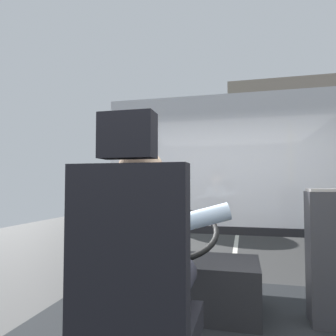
{
  "coord_description": "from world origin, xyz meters",
  "views": [
    {
      "loc": [
        0.25,
        -1.66,
        1.75
      ],
      "look_at": [
        -0.44,
        1.12,
        1.89
      ],
      "focal_mm": 32.88,
      "sensor_mm": 36.0,
      "label": 1
    }
  ],
  "objects_px": {
    "fare_box": "(324,256)",
    "steering_console": "(187,282)",
    "bus_driver": "(145,255)",
    "driver_seat": "(135,297)"
  },
  "relations": [
    {
      "from": "bus_driver",
      "to": "fare_box",
      "type": "bearing_deg",
      "value": 47.4
    },
    {
      "from": "driver_seat",
      "to": "steering_console",
      "type": "relative_size",
      "value": 1.16
    },
    {
      "from": "driver_seat",
      "to": "steering_console",
      "type": "distance_m",
      "value": 1.23
    },
    {
      "from": "driver_seat",
      "to": "bus_driver",
      "type": "height_order",
      "value": "driver_seat"
    },
    {
      "from": "bus_driver",
      "to": "fare_box",
      "type": "height_order",
      "value": "bus_driver"
    },
    {
      "from": "bus_driver",
      "to": "steering_console",
      "type": "xyz_separation_m",
      "value": [
        -0.0,
        1.06,
        -0.45
      ]
    },
    {
      "from": "fare_box",
      "to": "steering_console",
      "type": "bearing_deg",
      "value": -178.89
    },
    {
      "from": "bus_driver",
      "to": "steering_console",
      "type": "height_order",
      "value": "bus_driver"
    },
    {
      "from": "fare_box",
      "to": "bus_driver",
      "type": "bearing_deg",
      "value": -132.6
    },
    {
      "from": "bus_driver",
      "to": "steering_console",
      "type": "distance_m",
      "value": 1.15
    }
  ]
}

